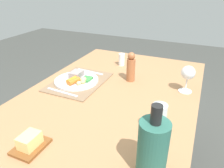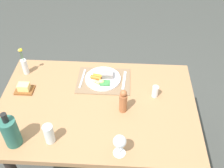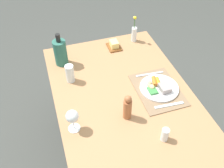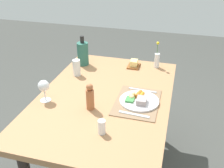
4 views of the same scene
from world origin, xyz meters
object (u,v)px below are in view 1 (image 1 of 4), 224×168
at_px(knife, 62,92).
at_px(water_tumbler, 158,121).
at_px(dinner_plate, 77,80).
at_px(butter_dish, 30,143).
at_px(wine_glass, 188,74).
at_px(fork, 90,72).
at_px(salt_shaker, 122,59).
at_px(dining_table, 112,106).
at_px(pepper_mill, 131,68).
at_px(cooler_bottle, 153,148).

relative_size(knife, water_tumbler, 1.54).
xyz_separation_m(dinner_plate, butter_dish, (0.55, 0.14, 0.00)).
height_order(dinner_plate, wine_glass, wine_glass).
distance_m(water_tumbler, wine_glass, 0.43).
distance_m(fork, salt_shaker, 0.26).
xyz_separation_m(dinner_plate, salt_shaker, (-0.38, 0.14, 0.02)).
bearing_deg(dinner_plate, dining_table, 85.00).
relative_size(butter_dish, pepper_mill, 0.71).
relative_size(dining_table, knife, 6.58).
height_order(knife, pepper_mill, pepper_mill).
xyz_separation_m(knife, butter_dish, (0.40, 0.14, 0.02)).
distance_m(dinner_plate, pepper_mill, 0.34).
bearing_deg(salt_shaker, water_tumbler, 32.58).
height_order(fork, cooler_bottle, cooler_bottle).
height_order(fork, knife, same).
bearing_deg(pepper_mill, dinner_plate, -61.42).
distance_m(dinner_plate, knife, 0.15).
height_order(dining_table, dinner_plate, dinner_plate).
bearing_deg(wine_glass, fork, -91.16).
bearing_deg(butter_dish, dinner_plate, -165.46).
relative_size(fork, water_tumbler, 1.47).
relative_size(wine_glass, salt_shaker, 1.74).
distance_m(dining_table, salt_shaker, 0.44).
bearing_deg(fork, water_tumbler, 56.55).
relative_size(dining_table, wine_glass, 8.83).
relative_size(knife, pepper_mill, 1.13).
bearing_deg(wine_glass, dinner_plate, -76.68).
bearing_deg(cooler_bottle, salt_shaker, -152.92).
height_order(dinner_plate, butter_dish, butter_dish).
relative_size(dining_table, pepper_mill, 7.42).
height_order(water_tumbler, butter_dish, water_tumbler).
bearing_deg(water_tumbler, butter_dish, -55.76).
relative_size(dinner_plate, cooler_bottle, 1.03).
height_order(knife, butter_dish, butter_dish).
relative_size(dinner_plate, water_tumbler, 2.00).
xyz_separation_m(fork, cooler_bottle, (0.64, 0.58, 0.10)).
distance_m(water_tumbler, butter_dish, 0.50).
bearing_deg(butter_dish, fork, -168.71).
bearing_deg(water_tumbler, salt_shaker, -147.42).
distance_m(butter_dish, wine_glass, 0.85).
xyz_separation_m(knife, salt_shaker, (-0.53, 0.14, 0.04)).
bearing_deg(water_tumbler, knife, -101.77).
relative_size(dining_table, water_tumbler, 10.16).
xyz_separation_m(dining_table, knife, (0.13, -0.25, 0.10)).
bearing_deg(fork, dining_table, 57.80).
height_order(dining_table, cooler_bottle, cooler_bottle).
height_order(butter_dish, wine_glass, wine_glass).
relative_size(knife, wine_glass, 1.34).
distance_m(dining_table, butter_dish, 0.55).
height_order(dining_table, butter_dish, butter_dish).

